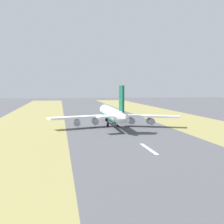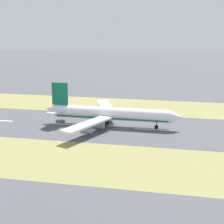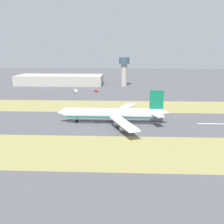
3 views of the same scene
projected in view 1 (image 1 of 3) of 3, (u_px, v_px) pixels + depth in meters
name	position (u px, v px, depth m)	size (l,w,h in m)	color
ground_plane	(114.00, 124.00, 163.10)	(800.00, 800.00, 0.00)	#4C4C51
grass_median_west	(25.00, 126.00, 155.65)	(40.00, 600.00, 0.01)	olive
grass_median_east	(194.00, 123.00, 170.55)	(40.00, 600.00, 0.01)	olive
centreline_dash_near	(149.00, 149.00, 98.92)	(1.20, 18.00, 0.01)	silver
centreline_dash_mid	(123.00, 131.00, 138.24)	(1.20, 18.00, 0.01)	silver
centreline_dash_far	(109.00, 121.00, 177.55)	(1.20, 18.00, 0.01)	silver
airplane_main_jet	(113.00, 114.00, 155.26)	(64.13, 67.06, 20.20)	white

